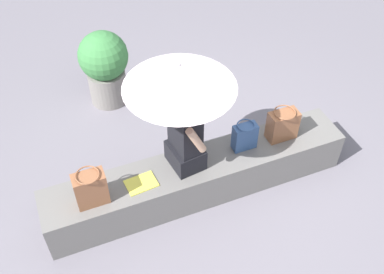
{
  "coord_description": "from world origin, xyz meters",
  "views": [
    {
      "loc": [
        -1.15,
        -2.68,
        3.71
      ],
      "look_at": [
        -0.06,
        0.02,
        0.79
      ],
      "focal_mm": 42.82,
      "sensor_mm": 36.0,
      "label": 1
    }
  ],
  "objects_px": {
    "handbag_black": "(245,136)",
    "magazine": "(141,183)",
    "parasol": "(179,76)",
    "shoulder_bag_spare": "(91,188)",
    "planter_near": "(105,65)",
    "tote_bag_canvas": "(283,125)",
    "person_seated": "(185,134)"
  },
  "relations": [
    {
      "from": "handbag_black",
      "to": "magazine",
      "type": "relative_size",
      "value": 1.08
    },
    {
      "from": "handbag_black",
      "to": "parasol",
      "type": "bearing_deg",
      "value": 174.74
    },
    {
      "from": "shoulder_bag_spare",
      "to": "planter_near",
      "type": "bearing_deg",
      "value": 72.43
    },
    {
      "from": "parasol",
      "to": "handbag_black",
      "type": "relative_size",
      "value": 3.82
    },
    {
      "from": "tote_bag_canvas",
      "to": "parasol",
      "type": "bearing_deg",
      "value": 176.2
    },
    {
      "from": "person_seated",
      "to": "planter_near",
      "type": "distance_m",
      "value": 1.77
    },
    {
      "from": "shoulder_bag_spare",
      "to": "tote_bag_canvas",
      "type": "bearing_deg",
      "value": 2.48
    },
    {
      "from": "shoulder_bag_spare",
      "to": "planter_near",
      "type": "distance_m",
      "value": 1.92
    },
    {
      "from": "planter_near",
      "to": "person_seated",
      "type": "bearing_deg",
      "value": -78.6
    },
    {
      "from": "tote_bag_canvas",
      "to": "planter_near",
      "type": "height_order",
      "value": "planter_near"
    },
    {
      "from": "magazine",
      "to": "person_seated",
      "type": "bearing_deg",
      "value": 5.53
    },
    {
      "from": "handbag_black",
      "to": "magazine",
      "type": "distance_m",
      "value": 1.09
    },
    {
      "from": "person_seated",
      "to": "shoulder_bag_spare",
      "type": "xyz_separation_m",
      "value": [
        -0.92,
        -0.12,
        -0.21
      ]
    },
    {
      "from": "handbag_black",
      "to": "magazine",
      "type": "height_order",
      "value": "handbag_black"
    },
    {
      "from": "handbag_black",
      "to": "planter_near",
      "type": "distance_m",
      "value": 1.98
    },
    {
      "from": "person_seated",
      "to": "parasol",
      "type": "bearing_deg",
      "value": 124.79
    },
    {
      "from": "parasol",
      "to": "planter_near",
      "type": "bearing_deg",
      "value": 100.77
    },
    {
      "from": "parasol",
      "to": "shoulder_bag_spare",
      "type": "xyz_separation_m",
      "value": [
        -0.9,
        -0.15,
        -0.84
      ]
    },
    {
      "from": "parasol",
      "to": "magazine",
      "type": "distance_m",
      "value": 1.11
    },
    {
      "from": "parasol",
      "to": "magazine",
      "type": "xyz_separation_m",
      "value": [
        -0.44,
        -0.13,
        -1.01
      ]
    },
    {
      "from": "shoulder_bag_spare",
      "to": "parasol",
      "type": "bearing_deg",
      "value": 9.74
    },
    {
      "from": "tote_bag_canvas",
      "to": "magazine",
      "type": "distance_m",
      "value": 1.5
    },
    {
      "from": "person_seated",
      "to": "planter_near",
      "type": "xyz_separation_m",
      "value": [
        -0.34,
        1.71,
        -0.31
      ]
    },
    {
      "from": "parasol",
      "to": "person_seated",
      "type": "bearing_deg",
      "value": -55.21
    },
    {
      "from": "magazine",
      "to": "planter_near",
      "type": "xyz_separation_m",
      "value": [
        0.13,
        1.8,
        0.07
      ]
    },
    {
      "from": "person_seated",
      "to": "planter_near",
      "type": "bearing_deg",
      "value": 101.4
    },
    {
      "from": "person_seated",
      "to": "magazine",
      "type": "distance_m",
      "value": 0.61
    },
    {
      "from": "tote_bag_canvas",
      "to": "shoulder_bag_spare",
      "type": "distance_m",
      "value": 1.94
    },
    {
      "from": "person_seated",
      "to": "tote_bag_canvas",
      "type": "bearing_deg",
      "value": -1.75
    },
    {
      "from": "parasol",
      "to": "handbag_black",
      "type": "xyz_separation_m",
      "value": [
        0.64,
        -0.06,
        -0.87
      ]
    },
    {
      "from": "tote_bag_canvas",
      "to": "planter_near",
      "type": "xyz_separation_m",
      "value": [
        -1.36,
        1.74,
        -0.09
      ]
    },
    {
      "from": "magazine",
      "to": "handbag_black",
      "type": "bearing_deg",
      "value": -1.42
    }
  ]
}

